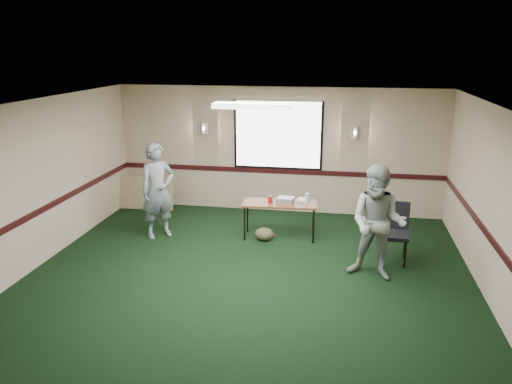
% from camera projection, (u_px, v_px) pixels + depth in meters
% --- Properties ---
extents(ground, '(8.00, 8.00, 0.00)m').
position_uv_depth(ground, '(241.00, 295.00, 7.30)').
color(ground, black).
rests_on(ground, ground).
extents(room_shell, '(8.00, 8.02, 8.00)m').
position_uv_depth(room_shell, '(264.00, 159.00, 8.86)').
color(room_shell, '#CDAF94').
rests_on(room_shell, ground).
extents(folding_table, '(1.42, 0.65, 0.69)m').
position_uv_depth(folding_table, '(280.00, 205.00, 9.33)').
color(folding_table, brown).
rests_on(folding_table, ground).
extents(projector, '(0.33, 0.29, 0.10)m').
position_uv_depth(projector, '(285.00, 200.00, 9.30)').
color(projector, gray).
rests_on(projector, folding_table).
extents(game_console, '(0.22, 0.18, 0.05)m').
position_uv_depth(game_console, '(303.00, 200.00, 9.39)').
color(game_console, white).
rests_on(game_console, folding_table).
extents(red_cup, '(0.09, 0.09, 0.13)m').
position_uv_depth(red_cup, '(270.00, 200.00, 9.27)').
color(red_cup, '#BA0C10').
rests_on(red_cup, folding_table).
extents(water_bottle, '(0.06, 0.06, 0.21)m').
position_uv_depth(water_bottle, '(307.00, 199.00, 9.20)').
color(water_bottle, '#93CAF1').
rests_on(water_bottle, folding_table).
extents(duffel_bag, '(0.39, 0.32, 0.25)m').
position_uv_depth(duffel_bag, '(264.00, 234.00, 9.32)').
color(duffel_bag, '#464328').
rests_on(duffel_bag, ground).
extents(cable_coil, '(0.31, 0.31, 0.02)m').
position_uv_depth(cable_coil, '(267.00, 235.00, 9.61)').
color(cable_coil, red).
rests_on(cable_coil, ground).
extents(folded_table, '(1.44, 0.26, 0.73)m').
position_uv_depth(folded_table, '(142.00, 193.00, 11.10)').
color(folded_table, '#9E8961').
rests_on(folded_table, ground).
extents(conference_chair, '(0.52, 0.54, 1.00)m').
position_uv_depth(conference_chair, '(394.00, 227.00, 8.37)').
color(conference_chair, black).
rests_on(conference_chair, ground).
extents(person_left, '(0.78, 0.77, 1.81)m').
position_uv_depth(person_left, '(158.00, 191.00, 9.33)').
color(person_left, '#3A5480').
rests_on(person_left, ground).
extents(person_right, '(1.03, 0.89, 1.80)m').
position_uv_depth(person_right, '(378.00, 223.00, 7.63)').
color(person_right, '#7FA7C6').
rests_on(person_right, ground).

